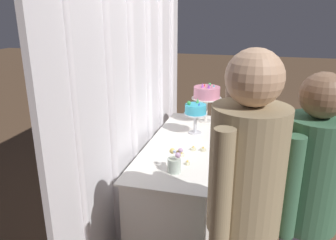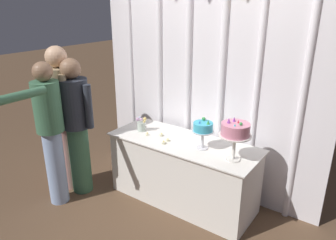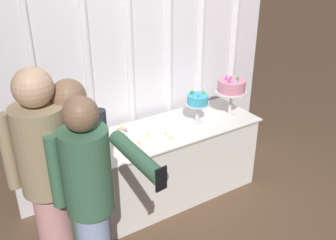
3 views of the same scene
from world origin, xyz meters
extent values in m
plane|color=brown|center=(0.00, 0.00, 0.00)|extent=(24.00, 24.00, 0.00)
cube|color=white|center=(0.00, 0.54, 1.35)|extent=(2.81, 0.04, 2.70)
cylinder|color=white|center=(-1.08, 0.51, 1.35)|extent=(0.05, 0.05, 2.70)
cylinder|color=white|center=(-0.62, 0.51, 1.35)|extent=(0.07, 0.07, 2.70)
cylinder|color=white|center=(-0.21, 0.51, 1.35)|extent=(0.08, 0.08, 2.70)
cylinder|color=white|center=(0.22, 0.51, 1.35)|extent=(0.08, 0.08, 2.70)
cylinder|color=white|center=(0.61, 0.51, 1.35)|extent=(0.06, 0.06, 2.70)
cylinder|color=white|center=(1.07, 0.51, 1.35)|extent=(0.07, 0.07, 2.70)
cube|color=white|center=(0.00, 0.10, 0.37)|extent=(1.64, 0.60, 0.74)
cube|color=white|center=(0.00, 0.10, 0.74)|extent=(1.69, 0.65, 0.01)
cylinder|color=silver|center=(0.26, 0.07, 0.76)|extent=(0.12, 0.12, 0.01)
cylinder|color=silver|center=(0.26, 0.07, 0.85)|extent=(0.03, 0.03, 0.18)
cylinder|color=silver|center=(0.26, 0.07, 0.94)|extent=(0.22, 0.22, 0.01)
cylinder|color=#3DB2D1|center=(0.26, 0.07, 0.99)|extent=(0.20, 0.20, 0.09)
cone|color=green|center=(0.31, 0.06, 1.06)|extent=(0.03, 0.03, 0.05)
sphere|color=green|center=(0.23, 0.12, 1.05)|extent=(0.04, 0.04, 0.04)
cone|color=blue|center=(0.23, 0.03, 1.05)|extent=(0.02, 0.02, 0.03)
cylinder|color=silver|center=(0.62, 0.02, 0.76)|extent=(0.14, 0.14, 0.01)
cylinder|color=silver|center=(0.62, 0.02, 0.88)|extent=(0.03, 0.03, 0.24)
cylinder|color=silver|center=(0.62, 0.02, 1.01)|extent=(0.31, 0.31, 0.01)
cylinder|color=pink|center=(0.62, 0.02, 1.07)|extent=(0.27, 0.27, 0.11)
sphere|color=green|center=(0.68, 0.00, 1.14)|extent=(0.03, 0.03, 0.03)
cone|color=#DB333D|center=(0.63, 0.05, 1.14)|extent=(0.02, 0.02, 0.03)
cone|color=purple|center=(0.59, 0.06, 1.15)|extent=(0.03, 0.03, 0.04)
cone|color=purple|center=(0.56, -0.01, 1.15)|extent=(0.03, 0.03, 0.05)
cone|color=#2DB2B7|center=(0.64, -0.05, 1.14)|extent=(0.02, 0.02, 0.03)
cylinder|color=#B2C1B2|center=(-0.56, 0.07, 0.80)|extent=(0.10, 0.10, 0.11)
sphere|color=#CC9EC6|center=(-0.53, 0.03, 0.91)|extent=(0.03, 0.03, 0.03)
sphere|color=#CC9EC6|center=(-0.59, 0.04, 0.90)|extent=(0.04, 0.04, 0.04)
sphere|color=silver|center=(-0.58, 0.06, 0.92)|extent=(0.02, 0.02, 0.02)
sphere|color=#E5C666|center=(-0.51, 0.05, 0.88)|extent=(0.03, 0.03, 0.03)
sphere|color=#E5C666|center=(-0.53, 0.09, 0.90)|extent=(0.04, 0.04, 0.04)
cylinder|color=beige|center=(-0.42, 0.00, 0.76)|extent=(0.04, 0.04, 0.02)
sphere|color=#F9CC4C|center=(-0.42, 0.00, 0.78)|extent=(0.01, 0.01, 0.01)
cylinder|color=beige|center=(-0.28, 0.08, 0.76)|extent=(0.04, 0.04, 0.02)
sphere|color=#F9CC4C|center=(-0.28, 0.08, 0.78)|extent=(0.01, 0.01, 0.01)
cylinder|color=beige|center=(-0.14, 0.01, 0.76)|extent=(0.05, 0.05, 0.02)
sphere|color=#F9CC4C|center=(-0.14, 0.01, 0.78)|extent=(0.01, 0.01, 0.01)
cylinder|color=beige|center=(-0.14, -0.07, 0.76)|extent=(0.05, 0.05, 0.02)
sphere|color=#F9CC4C|center=(-0.14, -0.07, 0.78)|extent=(0.01, 0.01, 0.01)
cylinder|color=#282D38|center=(-1.12, -0.42, 1.11)|extent=(0.37, 0.37, 0.56)
sphere|color=#846047|center=(-1.12, -0.42, 1.51)|extent=(0.22, 0.22, 0.22)
cube|color=maroon|center=(-1.12, -0.57, 1.14)|extent=(0.04, 0.01, 0.36)
cylinder|color=#282D38|center=(-1.32, -0.45, 1.11)|extent=(0.08, 0.08, 0.49)
cylinder|color=#282D38|center=(-0.91, -0.40, 1.11)|extent=(0.08, 0.08, 0.49)
cylinder|color=#9E8966|center=(-1.32, -0.44, 1.21)|extent=(0.44, 0.44, 0.58)
sphere|color=tan|center=(-1.32, -0.44, 1.62)|extent=(0.24, 0.24, 0.24)
cube|color=maroon|center=(-1.32, -0.59, 1.23)|extent=(0.04, 0.02, 0.37)
cylinder|color=#9E8966|center=(-1.51, -0.35, 1.20)|extent=(0.08, 0.08, 0.51)
cylinder|color=#9E8966|center=(-1.13, -0.53, 1.20)|extent=(0.08, 0.08, 0.51)
cylinder|color=#3D6B4C|center=(-1.16, -0.73, 1.15)|extent=(0.40, 0.40, 0.54)
sphere|color=#846047|center=(-1.16, -0.73, 1.52)|extent=(0.20, 0.20, 0.20)
cylinder|color=#3D6B4C|center=(-1.31, -0.63, 1.14)|extent=(0.08, 0.08, 0.48)
camera|label=1|loc=(-2.66, -0.44, 1.87)|focal=35.21mm
camera|label=2|loc=(1.70, -2.58, 2.20)|focal=34.12mm
camera|label=3|loc=(-1.78, -2.59, 2.42)|focal=41.34mm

